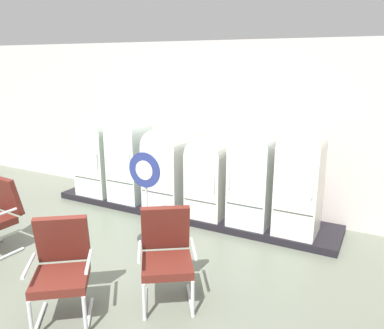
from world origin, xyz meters
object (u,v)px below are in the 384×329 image
object	(u,v)px
refrigerator_1	(129,154)
refrigerator_0	(97,152)
armchair_right	(166,251)
refrigerator_4	(253,172)
refrigerator_2	(168,165)
sign_stand	(146,196)
armchair_center	(61,264)
refrigerator_3	(209,173)
refrigerator_5	(300,177)

from	to	relation	value
refrigerator_1	refrigerator_0	bearing A→B (deg)	-179.15
refrigerator_1	armchair_right	bearing A→B (deg)	-46.05
refrigerator_0	refrigerator_4	size ratio (longest dim) A/B	0.98
refrigerator_2	sign_stand	bearing A→B (deg)	-75.48
armchair_right	sign_stand	distance (m)	1.53
refrigerator_4	armchair_right	world-z (taller)	refrigerator_4
refrigerator_1	armchair_center	distance (m)	3.22
refrigerator_3	refrigerator_4	distance (m)	0.75
refrigerator_2	sign_stand	xyz separation A→B (m)	(0.28, -1.09, -0.17)
refrigerator_4	armchair_right	bearing A→B (deg)	-96.11
armchair_center	sign_stand	world-z (taller)	sign_stand
refrigerator_0	refrigerator_2	world-z (taller)	refrigerator_0
refrigerator_0	sign_stand	size ratio (longest dim) A/B	1.13
refrigerator_0	armchair_right	size ratio (longest dim) A/B	1.45
sign_stand	refrigerator_4	bearing A→B (deg)	40.51
refrigerator_1	refrigerator_2	distance (m)	0.80
refrigerator_0	refrigerator_5	xyz separation A→B (m)	(3.81, 0.00, 0.06)
refrigerator_0	armchair_right	bearing A→B (deg)	-37.25
refrigerator_0	armchair_right	xyz separation A→B (m)	(2.86, -2.17, -0.34)
refrigerator_2	refrigerator_3	size ratio (longest dim) A/B	1.05
refrigerator_1	refrigerator_3	size ratio (longest dim) A/B	1.19
refrigerator_4	sign_stand	size ratio (longest dim) A/B	1.16
refrigerator_1	refrigerator_3	world-z (taller)	refrigerator_1
refrigerator_0	refrigerator_3	bearing A→B (deg)	0.23
refrigerator_1	armchair_right	xyz separation A→B (m)	(2.11, -2.18, -0.39)
refrigerator_1	sign_stand	world-z (taller)	refrigerator_1
refrigerator_2	sign_stand	world-z (taller)	refrigerator_2
refrigerator_2	refrigerator_4	distance (m)	1.55
armchair_right	armchair_center	distance (m)	1.11
armchair_right	armchair_center	world-z (taller)	same
refrigerator_2	refrigerator_4	world-z (taller)	refrigerator_4
armchair_right	sign_stand	xyz separation A→B (m)	(-1.03, 1.12, 0.12)
refrigerator_0	refrigerator_3	world-z (taller)	refrigerator_0
refrigerator_5	armchair_center	bearing A→B (deg)	-121.29
refrigerator_1	armchair_center	world-z (taller)	refrigerator_1
refrigerator_0	refrigerator_5	size ratio (longest dim) A/B	0.94
refrigerator_5	sign_stand	distance (m)	2.27
refrigerator_2	armchair_center	xyz separation A→B (m)	(0.50, -2.96, -0.28)
refrigerator_2	sign_stand	distance (m)	1.14
refrigerator_5	armchair_center	distance (m)	3.44
refrigerator_2	refrigerator_3	bearing A→B (deg)	-2.07
refrigerator_3	sign_stand	xyz separation A→B (m)	(-0.53, -1.06, -0.14)
refrigerator_2	refrigerator_5	world-z (taller)	refrigerator_5
refrigerator_1	refrigerator_4	distance (m)	2.34
refrigerator_2	armchair_center	world-z (taller)	refrigerator_2
refrigerator_0	armchair_center	world-z (taller)	refrigerator_0
refrigerator_4	sign_stand	bearing A→B (deg)	-139.49
refrigerator_2	armchair_center	size ratio (longest dim) A/B	1.35
refrigerator_5	armchair_center	world-z (taller)	refrigerator_5
refrigerator_2	refrigerator_4	xyz separation A→B (m)	(1.55, -0.01, 0.08)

